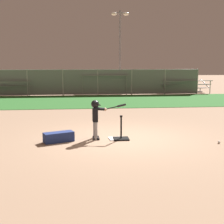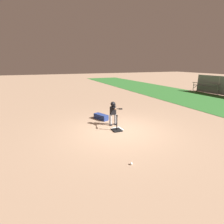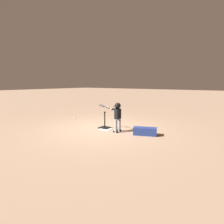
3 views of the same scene
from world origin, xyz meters
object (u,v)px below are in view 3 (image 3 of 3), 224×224
object	(u,v)px
batter_child	(117,113)
baseball	(75,117)
batting_tee	(105,126)
equipment_bag	(145,131)

from	to	relation	value
batter_child	baseball	distance (m)	3.54
batting_tee	equipment_bag	bearing A→B (deg)	-176.74
batter_child	baseball	size ratio (longest dim) A/B	15.58
batting_tee	equipment_bag	size ratio (longest dim) A/B	0.85
batting_tee	batter_child	distance (m)	0.96
equipment_bag	baseball	bearing A→B (deg)	-30.45
batting_tee	baseball	size ratio (longest dim) A/B	9.61
baseball	equipment_bag	size ratio (longest dim) A/B	0.09
batting_tee	baseball	world-z (taller)	batting_tee
batter_child	baseball	bearing A→B (deg)	-14.66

